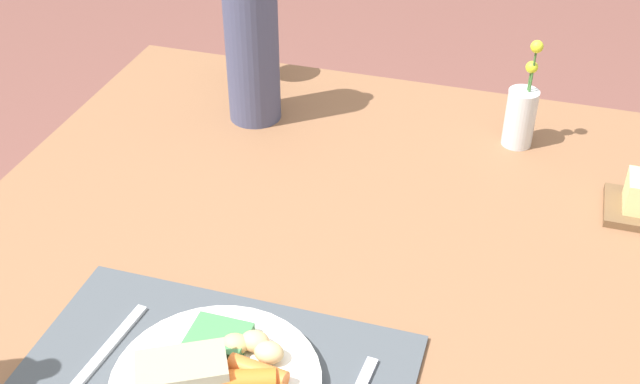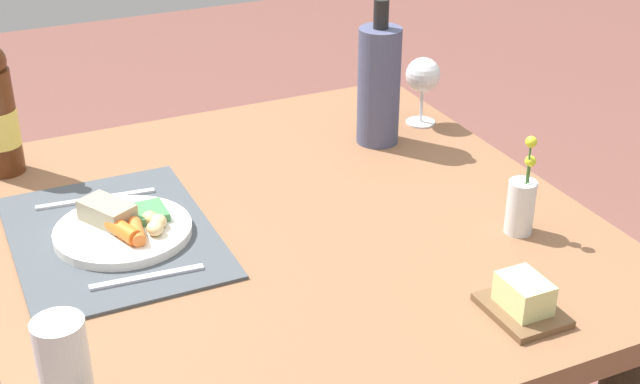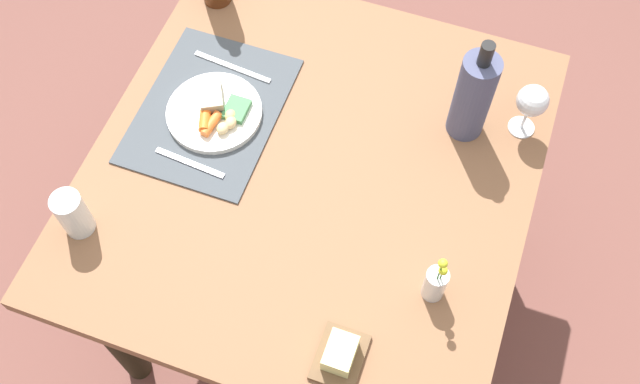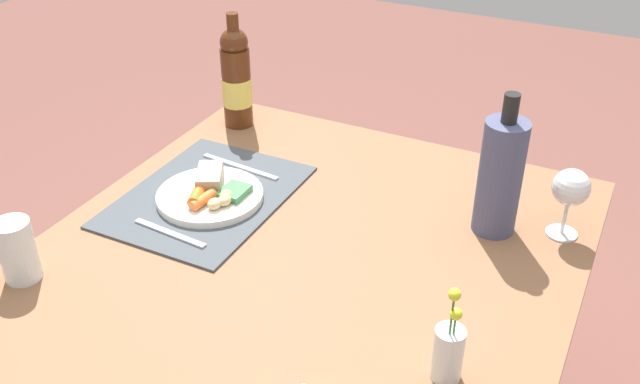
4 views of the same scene
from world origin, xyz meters
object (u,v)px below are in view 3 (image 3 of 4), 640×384
object	(u,v)px
butter_dish	(340,355)
water_tumbler	(74,215)
fork	(233,67)
wine_glass	(532,102)
flower_vase	(435,283)
cooler_bottle	(473,96)
knife	(190,163)
dining_table	(312,190)
dinner_plate	(215,111)

from	to	relation	value
butter_dish	water_tumbler	xyz separation A→B (m)	(-0.09, -0.67, 0.03)
fork	wine_glass	distance (m)	0.76
flower_vase	cooler_bottle	bearing A→B (deg)	-174.68
flower_vase	water_tumbler	world-z (taller)	flower_vase
cooler_bottle	flower_vase	bearing A→B (deg)	5.32
fork	butter_dish	xyz separation A→B (m)	(0.63, 0.51, 0.02)
cooler_bottle	water_tumbler	size ratio (longest dim) A/B	2.44
knife	cooler_bottle	size ratio (longest dim) A/B	0.59
cooler_bottle	fork	bearing A→B (deg)	-87.54
fork	water_tumbler	world-z (taller)	water_tumbler
wine_glass	water_tumbler	distance (m)	1.09
knife	butter_dish	bearing A→B (deg)	61.05
butter_dish	fork	bearing A→B (deg)	-141.02
knife	butter_dish	world-z (taller)	butter_dish
dining_table	dinner_plate	size ratio (longest dim) A/B	4.61
dining_table	butter_dish	bearing A→B (deg)	27.18
knife	flower_vase	xyz separation A→B (m)	(0.12, 0.64, 0.05)
water_tumbler	flower_vase	bearing A→B (deg)	98.11
dinner_plate	fork	xyz separation A→B (m)	(-0.15, -0.02, -0.01)
knife	dinner_plate	bearing A→B (deg)	-175.82
knife	flower_vase	size ratio (longest dim) A/B	0.98
butter_dish	dinner_plate	bearing A→B (deg)	-134.28
dinner_plate	butter_dish	world-z (taller)	butter_dish
dinner_plate	flower_vase	bearing A→B (deg)	66.77
wine_glass	water_tumbler	bearing A→B (deg)	-55.94
flower_vase	cooler_bottle	distance (m)	0.46
flower_vase	wine_glass	world-z (taller)	flower_vase
water_tumbler	dinner_plate	bearing A→B (deg)	156.24
fork	water_tumbler	size ratio (longest dim) A/B	1.73
cooler_bottle	wine_glass	bearing A→B (deg)	108.41
fork	cooler_bottle	size ratio (longest dim) A/B	0.71
fork	wine_glass	world-z (taller)	wine_glass
dining_table	dinner_plate	bearing A→B (deg)	-102.68
butter_dish	dining_table	bearing A→B (deg)	-152.82
wine_glass	dinner_plate	bearing A→B (deg)	-73.17
dinner_plate	butter_dish	distance (m)	0.69
dining_table	cooler_bottle	distance (m)	0.47
knife	water_tumbler	size ratio (longest dim) A/B	1.45
cooler_bottle	water_tumbler	bearing A→B (deg)	-53.62
fork	knife	xyz separation A→B (m)	(0.30, 0.02, 0.00)
dinner_plate	knife	distance (m)	0.15
flower_vase	fork	bearing A→B (deg)	-122.89
butter_dish	wine_glass	distance (m)	0.75
dinner_plate	knife	size ratio (longest dim) A/B	1.30
knife	wine_glass	xyz separation A→B (m)	(-0.37, 0.73, 0.10)
dining_table	dinner_plate	distance (m)	0.32
cooler_bottle	water_tumbler	world-z (taller)	cooler_bottle
dining_table	flower_vase	world-z (taller)	flower_vase
wine_glass	dining_table	bearing A→B (deg)	-57.92
water_tumbler	dining_table	bearing A→B (deg)	125.97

